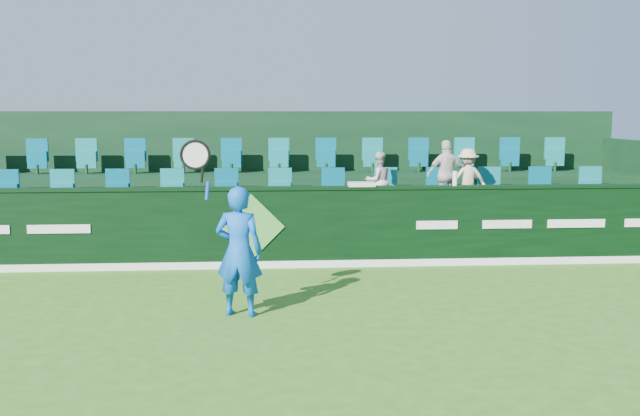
{
  "coord_description": "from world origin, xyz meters",
  "views": [
    {
      "loc": [
        0.34,
        -7.73,
        2.56
      ],
      "look_at": [
        1.06,
        2.8,
        1.15
      ],
      "focal_mm": 40.0,
      "sensor_mm": 36.0,
      "label": 1
    }
  ],
  "objects": [
    {
      "name": "towel",
      "position": [
        1.84,
        4.0,
        1.38
      ],
      "size": [
        0.44,
        0.29,
        0.07
      ],
      "primitive_type": "cube",
      "color": "silver",
      "rests_on": "sponsor_hoarding"
    },
    {
      "name": "stand_tier_front",
      "position": [
        0.0,
        5.1,
        0.4
      ],
      "size": [
        16.0,
        2.0,
        0.8
      ],
      "primitive_type": "cube",
      "color": "black",
      "rests_on": "ground"
    },
    {
      "name": "ground",
      "position": [
        0.0,
        0.0,
        0.0
      ],
      "size": [
        60.0,
        60.0,
        0.0
      ],
      "primitive_type": "plane",
      "color": "#336A19",
      "rests_on": "ground"
    },
    {
      "name": "seat_row_back",
      "position": [
        0.0,
        7.3,
        1.6
      ],
      "size": [
        13.5,
        0.5,
        0.6
      ],
      "primitive_type": "cube",
      "color": "#025870",
      "rests_on": "stand_tier_back"
    },
    {
      "name": "drinks_bottle",
      "position": [
        3.42,
        4.0,
        1.47
      ],
      "size": [
        0.08,
        0.08,
        0.24
      ],
      "primitive_type": "cylinder",
      "color": "white",
      "rests_on": "sponsor_hoarding"
    },
    {
      "name": "tennis_player",
      "position": [
        -0.09,
        1.15,
        0.85
      ],
      "size": [
        1.06,
        0.52,
        2.26
      ],
      "color": "blue",
      "rests_on": "ground"
    },
    {
      "name": "seat_row_front",
      "position": [
        0.0,
        5.5,
        1.1
      ],
      "size": [
        13.5,
        0.5,
        0.6
      ],
      "primitive_type": "cube",
      "color": "#025870",
      "rests_on": "stand_tier_front"
    },
    {
      "name": "spectator_middle",
      "position": [
        3.55,
        5.12,
        1.44
      ],
      "size": [
        0.78,
        0.39,
        1.27
      ],
      "primitive_type": "imported",
      "rotation": [
        0.0,
        0.0,
        3.26
      ],
      "color": "silver",
      "rests_on": "stand_tier_front"
    },
    {
      "name": "sponsor_hoarding",
      "position": [
        0.0,
        4.0,
        0.67
      ],
      "size": [
        16.0,
        0.25,
        1.35
      ],
      "color": "black",
      "rests_on": "ground"
    },
    {
      "name": "spectator_left",
      "position": [
        2.29,
        5.12,
        1.33
      ],
      "size": [
        0.62,
        0.55,
        1.06
      ],
      "primitive_type": "imported",
      "rotation": [
        0.0,
        0.0,
        3.48
      ],
      "color": "beige",
      "rests_on": "stand_tier_front"
    },
    {
      "name": "spectator_right",
      "position": [
        3.94,
        5.12,
        1.36
      ],
      "size": [
        0.73,
        0.44,
        1.11
      ],
      "primitive_type": "imported",
      "rotation": [
        0.0,
        0.0,
        3.18
      ],
      "color": "#CDB791",
      "rests_on": "stand_tier_front"
    },
    {
      "name": "stand_tier_back",
      "position": [
        0.0,
        7.0,
        0.65
      ],
      "size": [
        16.0,
        1.8,
        1.3
      ],
      "primitive_type": "cube",
      "color": "black",
      "rests_on": "ground"
    },
    {
      "name": "stand_rear",
      "position": [
        0.0,
        7.44,
        1.22
      ],
      "size": [
        16.0,
        4.1,
        2.6
      ],
      "color": "black",
      "rests_on": "ground"
    }
  ]
}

